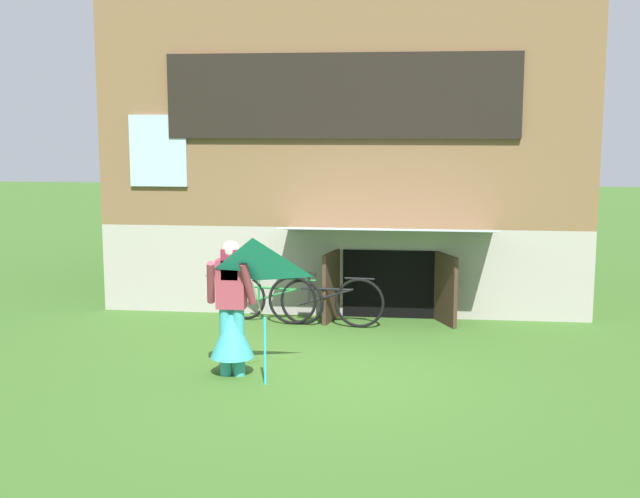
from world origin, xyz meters
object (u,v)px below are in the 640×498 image
person (232,319)px  bicycle_black (326,301)px  bicycle_green (273,299)px  kite (253,276)px

person → bicycle_black: size_ratio=0.93×
person → bicycle_green: (0.03, 2.66, -0.32)m
bicycle_black → bicycle_green: 0.83m
person → kite: kite is taller
person → bicycle_black: bearing=61.3°
kite → bicycle_black: bearing=81.3°
kite → bicycle_black: kite is taller
kite → bicycle_green: (-0.35, 3.21, -0.96)m
kite → bicycle_green: size_ratio=1.03×
bicycle_green → kite: bearing=-70.7°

